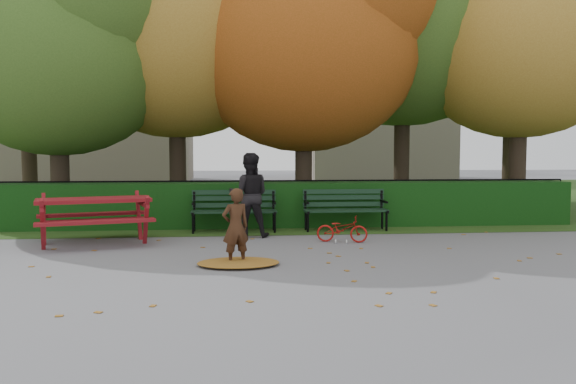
{
  "coord_description": "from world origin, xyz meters",
  "views": [
    {
      "loc": [
        -1.29,
        -8.25,
        1.68
      ],
      "look_at": [
        -0.36,
        1.41,
        1.0
      ],
      "focal_mm": 35.0,
      "sensor_mm": 36.0,
      "label": 1
    }
  ],
  "objects": [
    {
      "name": "tree_e",
      "position": [
        6.52,
        5.77,
        5.08
      ],
      "size": [
        6.09,
        5.8,
        8.16
      ],
      "color": "black",
      "rests_on": "ground"
    },
    {
      "name": "leaf_pile",
      "position": [
        -1.24,
        0.05,
        0.04
      ],
      "size": [
        1.45,
        1.22,
        0.09
      ],
      "primitive_type": "ellipsoid",
      "rotation": [
        0.0,
        0.0,
        0.34
      ],
      "color": "brown",
      "rests_on": "ground"
    },
    {
      "name": "tree_c",
      "position": [
        0.83,
        5.96,
        4.82
      ],
      "size": [
        6.3,
        6.0,
        8.0
      ],
      "color": "black",
      "rests_on": "ground"
    },
    {
      "name": "tree_a",
      "position": [
        -5.19,
        5.58,
        4.52
      ],
      "size": [
        5.88,
        5.6,
        7.48
      ],
      "color": "black",
      "rests_on": "ground"
    },
    {
      "name": "picnic_table",
      "position": [
        -3.86,
        2.28,
        0.66
      ],
      "size": [
        2.36,
        2.11,
        0.97
      ],
      "rotation": [
        0.0,
        0.0,
        0.29
      ],
      "color": "maroon",
      "rests_on": "ground"
    },
    {
      "name": "iron_fence",
      "position": [
        0.0,
        5.3,
        0.54
      ],
      "size": [
        14.0,
        0.04,
        1.02
      ],
      "color": "black",
      "rests_on": "ground"
    },
    {
      "name": "bench_left",
      "position": [
        -1.3,
        3.7,
        0.52
      ],
      "size": [
        1.8,
        0.57,
        0.88
      ],
      "color": "black",
      "rests_on": "ground"
    },
    {
      "name": "hedge",
      "position": [
        0.0,
        4.5,
        0.5
      ],
      "size": [
        13.0,
        0.9,
        1.0
      ],
      "primitive_type": "cube",
      "color": "black",
      "rests_on": "ground"
    },
    {
      "name": "bicycle",
      "position": [
        0.72,
        2.06,
        0.25
      ],
      "size": [
        1.01,
        0.58,
        0.5
      ],
      "primitive_type": "imported",
      "rotation": [
        0.0,
        0.0,
        1.3
      ],
      "color": "#9E120E",
      "rests_on": "ground"
    },
    {
      "name": "tree_b",
      "position": [
        -2.44,
        6.75,
        5.4
      ],
      "size": [
        6.72,
        6.4,
        8.79
      ],
      "color": "black",
      "rests_on": "ground"
    },
    {
      "name": "leaf_scatter",
      "position": [
        0.0,
        0.3,
        0.01
      ],
      "size": [
        9.0,
        5.7,
        0.01
      ],
      "primitive_type": null,
      "color": "brown",
      "rests_on": "ground"
    },
    {
      "name": "bench_right",
      "position": [
        1.1,
        3.7,
        0.52
      ],
      "size": [
        1.8,
        0.57,
        0.88
      ],
      "color": "black",
      "rests_on": "ground"
    },
    {
      "name": "tree_g",
      "position": [
        8.33,
        9.76,
        5.37
      ],
      "size": [
        6.3,
        6.0,
        8.55
      ],
      "color": "black",
      "rests_on": "ground"
    },
    {
      "name": "building_left",
      "position": [
        -9.0,
        26.0,
        7.5
      ],
      "size": [
        10.0,
        7.0,
        15.0
      ],
      "primitive_type": "cube",
      "color": "tan",
      "rests_on": "ground"
    },
    {
      "name": "ground",
      "position": [
        0.0,
        0.0,
        0.0
      ],
      "size": [
        90.0,
        90.0,
        0.0
      ],
      "primitive_type": "plane",
      "color": "slate",
      "rests_on": "ground"
    },
    {
      "name": "grass_strip",
      "position": [
        0.0,
        14.0,
        0.01
      ],
      "size": [
        90.0,
        90.0,
        0.0
      ],
      "primitive_type": "plane",
      "color": "#233D13",
      "rests_on": "ground"
    },
    {
      "name": "tree_f",
      "position": [
        -7.13,
        9.24,
        5.69
      ],
      "size": [
        6.93,
        6.6,
        9.19
      ],
      "color": "black",
      "rests_on": "ground"
    },
    {
      "name": "adult",
      "position": [
        -1.0,
        2.9,
        0.84
      ],
      "size": [
        0.86,
        0.69,
        1.68
      ],
      "primitive_type": "imported",
      "rotation": [
        0.0,
        0.0,
        3.07
      ],
      "color": "black",
      "rests_on": "ground"
    },
    {
      "name": "building_right",
      "position": [
        8.0,
        28.0,
        6.0
      ],
      "size": [
        9.0,
        6.0,
        12.0
      ],
      "primitive_type": "cube",
      "color": "tan",
      "rests_on": "ground"
    },
    {
      "name": "child",
      "position": [
        -1.28,
        0.08,
        0.58
      ],
      "size": [
        0.49,
        0.41,
        1.15
      ],
      "primitive_type": "imported",
      "rotation": [
        0.0,
        0.0,
        3.51
      ],
      "color": "#3B2112",
      "rests_on": "ground"
    }
  ]
}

